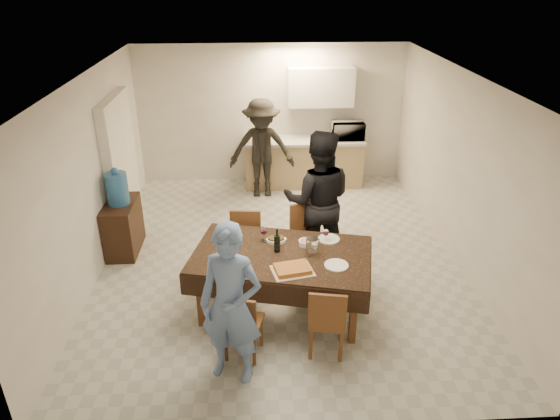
{
  "coord_description": "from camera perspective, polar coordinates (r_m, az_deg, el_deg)",
  "views": [
    {
      "loc": [
        -0.32,
        -6.23,
        3.84
      ],
      "look_at": [
        -0.01,
        -0.3,
        0.92
      ],
      "focal_mm": 32.0,
      "sensor_mm": 36.0,
      "label": 1
    }
  ],
  "objects": [
    {
      "name": "wall_right",
      "position": [
        7.29,
        19.99,
        4.2
      ],
      "size": [
        0.02,
        6.0,
        2.6
      ],
      "primitive_type": "cube",
      "color": "silver",
      "rests_on": "floor"
    },
    {
      "name": "chair_far_left",
      "position": [
        6.55,
        -4.09,
        -3.94
      ],
      "size": [
        0.45,
        0.45,
        0.49
      ],
      "rotation": [
        0.0,
        0.0,
        3.06
      ],
      "color": "brown",
      "rests_on": "floor"
    },
    {
      "name": "water_pitcher",
      "position": [
        5.79,
        3.68,
        -4.23
      ],
      "size": [
        0.14,
        0.14,
        0.22
      ],
      "primitive_type": "cylinder",
      "color": "white",
      "rests_on": "dining_table"
    },
    {
      "name": "console",
      "position": [
        7.67,
        -17.48,
        -1.86
      ],
      "size": [
        0.42,
        0.83,
        0.77
      ],
      "primitive_type": "cube",
      "color": "black",
      "rests_on": "floor"
    },
    {
      "name": "water_jug",
      "position": [
        7.42,
        -18.11,
        2.33
      ],
      "size": [
        0.31,
        0.31,
        0.46
      ],
      "primitive_type": "cylinder",
      "color": "#3373B7",
      "rests_on": "console"
    },
    {
      "name": "microwave",
      "position": [
        9.49,
        7.78,
        9.01
      ],
      "size": [
        0.58,
        0.39,
        0.32
      ],
      "primitive_type": "imported",
      "rotation": [
        0.0,
        0.0,
        3.14
      ],
      "color": "silver",
      "rests_on": "kitchen_worktop"
    },
    {
      "name": "ceiling",
      "position": [
        6.36,
        -0.09,
        14.97
      ],
      "size": [
        5.0,
        6.0,
        0.02
      ],
      "primitive_type": "cube",
      "color": "white",
      "rests_on": "wall_back"
    },
    {
      "name": "kitchen_worktop",
      "position": [
        9.43,
        2.76,
        7.93
      ],
      "size": [
        2.24,
        0.64,
        0.05
      ],
      "primitive_type": "cube",
      "color": "beige",
      "rests_on": "kitchen_base_cabinet"
    },
    {
      "name": "wall_left",
      "position": [
        7.07,
        -20.79,
        3.39
      ],
      "size": [
        0.02,
        6.0,
        2.6
      ],
      "primitive_type": "cube",
      "color": "silver",
      "rests_on": "floor"
    },
    {
      "name": "plate_far_left",
      "position": [
        6.12,
        -5.61,
        -3.6
      ],
      "size": [
        0.26,
        0.26,
        0.02
      ],
      "primitive_type": "cylinder",
      "color": "white",
      "rests_on": "dining_table"
    },
    {
      "name": "plate_far_right",
      "position": [
        6.17,
        5.6,
        -3.31
      ],
      "size": [
        0.27,
        0.27,
        0.02
      ],
      "primitive_type": "cylinder",
      "color": "white",
      "rests_on": "dining_table"
    },
    {
      "name": "mushroom_dish",
      "position": [
        6.09,
        -0.44,
        -3.48
      ],
      "size": [
        0.22,
        0.22,
        0.04
      ],
      "primitive_type": "cylinder",
      "color": "white",
      "rests_on": "dining_table"
    },
    {
      "name": "kitchen_base_cabinet",
      "position": [
        9.58,
        2.7,
        5.34
      ],
      "size": [
        2.2,
        0.6,
        0.86
      ],
      "primitive_type": "cube",
      "color": "#A08760",
      "rests_on": "floor"
    },
    {
      "name": "upper_cabinet",
      "position": [
        9.34,
        4.69,
        13.84
      ],
      "size": [
        1.2,
        0.34,
        0.7
      ],
      "primitive_type": "cube",
      "color": "silver",
      "rests_on": "wall_back"
    },
    {
      "name": "savoury_tart",
      "position": [
        5.53,
        1.44,
        -6.75
      ],
      "size": [
        0.51,
        0.42,
        0.06
      ],
      "primitive_type": "cube",
      "rotation": [
        0.0,
        0.0,
        0.21
      ],
      "color": "#BA7636",
      "rests_on": "dining_table"
    },
    {
      "name": "wine_glass_c",
      "position": [
        6.06,
        -1.87,
        -2.77
      ],
      "size": [
        0.09,
        0.09,
        0.2
      ],
      "primitive_type": null,
      "color": "white",
      "rests_on": "dining_table"
    },
    {
      "name": "chair_far_right",
      "position": [
        6.55,
        3.8,
        -3.32
      ],
      "size": [
        0.59,
        0.61,
        0.54
      ],
      "rotation": [
        0.0,
        0.0,
        3.51
      ],
      "color": "brown",
      "rests_on": "floor"
    },
    {
      "name": "wine_glass_b",
      "position": [
        6.08,
        5.24,
        -2.9
      ],
      "size": [
        0.08,
        0.08,
        0.17
      ],
      "primitive_type": null,
      "color": "white",
      "rests_on": "dining_table"
    },
    {
      "name": "chair_near_left",
      "position": [
        5.34,
        -4.27,
        -12.41
      ],
      "size": [
        0.47,
        0.47,
        0.45
      ],
      "rotation": [
        0.0,
        0.0,
        -0.26
      ],
      "color": "brown",
      "rests_on": "floor"
    },
    {
      "name": "wine_glass_a",
      "position": [
        5.59,
        -5.34,
        -5.53
      ],
      "size": [
        0.09,
        0.09,
        0.21
      ],
      "primitive_type": null,
      "color": "white",
      "rests_on": "dining_table"
    },
    {
      "name": "salad_bowl",
      "position": [
        6.02,
        2.94,
        -3.75
      ],
      "size": [
        0.17,
        0.17,
        0.06
      ],
      "primitive_type": "cylinder",
      "color": "white",
      "rests_on": "dining_table"
    },
    {
      "name": "floor",
      "position": [
        7.32,
        -0.08,
        -5.41
      ],
      "size": [
        5.0,
        6.0,
        0.02
      ],
      "primitive_type": "cube",
      "color": "#B9B9B4",
      "rests_on": "ground"
    },
    {
      "name": "stub_partition",
      "position": [
        8.21,
        -17.72,
        5.07
      ],
      "size": [
        0.15,
        1.4,
        2.1
      ],
      "primitive_type": "cube",
      "color": "white",
      "rests_on": "floor"
    },
    {
      "name": "dining_table",
      "position": [
        5.88,
        0.18,
        -5.3
      ],
      "size": [
        2.28,
        1.63,
        0.81
      ],
      "rotation": [
        0.0,
        0.0,
        -0.22
      ],
      "color": "black",
      "rests_on": "floor"
    },
    {
      "name": "plate_near_left",
      "position": [
        5.6,
        -5.83,
        -6.65
      ],
      "size": [
        0.25,
        0.25,
        0.01
      ],
      "primitive_type": "cylinder",
      "color": "white",
      "rests_on": "dining_table"
    },
    {
      "name": "wall_front",
      "position": [
        4.12,
        2.1,
        -11.88
      ],
      "size": [
        5.0,
        0.02,
        2.6
      ],
      "primitive_type": "cube",
      "color": "silver",
      "rests_on": "floor"
    },
    {
      "name": "plate_near_right",
      "position": [
        5.66,
        6.46,
        -6.3
      ],
      "size": [
        0.27,
        0.27,
        0.02
      ],
      "primitive_type": "cylinder",
      "color": "white",
      "rests_on": "dining_table"
    },
    {
      "name": "person_near",
      "position": [
        4.95,
        -5.62,
        -10.79
      ],
      "size": [
        0.73,
        0.59,
        1.74
      ],
      "primitive_type": "imported",
      "rotation": [
        0.0,
        0.0,
        -0.31
      ],
      "color": "#6482B9",
      "rests_on": "floor"
    },
    {
      "name": "wall_back",
      "position": [
        9.58,
        -1.02,
        10.83
      ],
      "size": [
        5.0,
        0.02,
        2.6
      ],
      "primitive_type": "cube",
      "color": "silver",
      "rests_on": "floor"
    },
    {
      "name": "wine_bottle",
      "position": [
        5.82,
        -0.34,
        -3.5
      ],
      "size": [
        0.07,
        0.07,
        0.3
      ],
      "primitive_type": null,
      "color": "black",
      "rests_on": "dining_table"
    },
    {
      "name": "person_kitchen",
      "position": [
        8.96,
        -2.1,
        7.02
      ],
      "size": [
        1.16,
        0.67,
        1.79
      ],
      "primitive_type": "imported",
      "color": "black",
      "rests_on": "floor"
    },
    {
      "name": "person_far",
      "position": [
        6.75,
        4.36,
        1.07
      ],
      "size": [
        1.03,
        0.85,
        1.96
      ],
      "primitive_type": "imported",
      "rotation": [
        0.0,
        0.0,
        3.03
      ],
      "color": "black",
      "rests_on": "floor"
    },
    {
      "name": "chair_near_right",
      "position": [
        5.37,
        5.58,
        -11.95
      ],
      "size": [
        0.46,
        0.46,
        0.47
      ],
      "rotation": [
        0.0,
        0.0,
        -0.18
      ],
      "color": "brown",
      "rests_on": "floor"
    }
  ]
}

